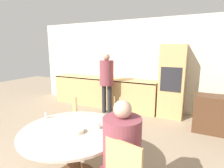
{
  "coord_description": "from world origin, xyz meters",
  "views": [
    {
      "loc": [
        1.49,
        -0.1,
        1.76
      ],
      "look_at": [
        0.03,
        2.9,
        1.09
      ],
      "focal_mm": 28.0,
      "sensor_mm": 36.0,
      "label": 1
    }
  ],
  "objects_px": {
    "dining_table": "(73,145)",
    "bowl_near": "(78,131)",
    "oven_unit": "(172,81)",
    "cup": "(98,126)",
    "person_standing": "(107,77)",
    "sideboard": "(223,116)",
    "person_seated": "(121,152)",
    "chair_far_left": "(70,117)"
  },
  "relations": [
    {
      "from": "chair_far_left",
      "to": "person_standing",
      "type": "bearing_deg",
      "value": 138.51
    },
    {
      "from": "oven_unit",
      "to": "person_standing",
      "type": "distance_m",
      "value": 1.72
    },
    {
      "from": "oven_unit",
      "to": "cup",
      "type": "distance_m",
      "value": 2.9
    },
    {
      "from": "person_seated",
      "to": "person_standing",
      "type": "bearing_deg",
      "value": 120.3
    },
    {
      "from": "oven_unit",
      "to": "cup",
      "type": "bearing_deg",
      "value": -101.04
    },
    {
      "from": "dining_table",
      "to": "cup",
      "type": "bearing_deg",
      "value": 28.2
    },
    {
      "from": "oven_unit",
      "to": "dining_table",
      "type": "bearing_deg",
      "value": -105.78
    },
    {
      "from": "dining_table",
      "to": "person_standing",
      "type": "height_order",
      "value": "person_standing"
    },
    {
      "from": "cup",
      "to": "bowl_near",
      "type": "distance_m",
      "value": 0.27
    },
    {
      "from": "dining_table",
      "to": "person_standing",
      "type": "relative_size",
      "value": 0.8
    },
    {
      "from": "dining_table",
      "to": "person_seated",
      "type": "xyz_separation_m",
      "value": [
        0.77,
        -0.19,
        0.22
      ]
    },
    {
      "from": "dining_table",
      "to": "oven_unit",
      "type": "bearing_deg",
      "value": 74.22
    },
    {
      "from": "oven_unit",
      "to": "chair_far_left",
      "type": "relative_size",
      "value": 1.95
    },
    {
      "from": "oven_unit",
      "to": "chair_far_left",
      "type": "distance_m",
      "value": 2.76
    },
    {
      "from": "person_seated",
      "to": "bowl_near",
      "type": "distance_m",
      "value": 0.66
    },
    {
      "from": "person_standing",
      "to": "sideboard",
      "type": "bearing_deg",
      "value": -0.82
    },
    {
      "from": "oven_unit",
      "to": "bowl_near",
      "type": "distance_m",
      "value": 3.14
    },
    {
      "from": "sideboard",
      "to": "person_standing",
      "type": "distance_m",
      "value": 2.81
    },
    {
      "from": "sideboard",
      "to": "chair_far_left",
      "type": "xyz_separation_m",
      "value": [
        -2.57,
        -1.73,
        0.14
      ]
    },
    {
      "from": "bowl_near",
      "to": "chair_far_left",
      "type": "bearing_deg",
      "value": 134.6
    },
    {
      "from": "cup",
      "to": "bowl_near",
      "type": "xyz_separation_m",
      "value": [
        -0.17,
        -0.21,
        -0.02
      ]
    },
    {
      "from": "person_seated",
      "to": "bowl_near",
      "type": "relative_size",
      "value": 7.83
    },
    {
      "from": "dining_table",
      "to": "cup",
      "type": "height_order",
      "value": "cup"
    },
    {
      "from": "chair_far_left",
      "to": "bowl_near",
      "type": "distance_m",
      "value": 1.07
    },
    {
      "from": "sideboard",
      "to": "cup",
      "type": "relative_size",
      "value": 12.98
    },
    {
      "from": "oven_unit",
      "to": "cup",
      "type": "xyz_separation_m",
      "value": [
        -0.55,
        -2.84,
        -0.16
      ]
    },
    {
      "from": "cup",
      "to": "person_standing",
      "type": "bearing_deg",
      "value": 115.01
    },
    {
      "from": "sideboard",
      "to": "person_seated",
      "type": "bearing_deg",
      "value": -114.61
    },
    {
      "from": "oven_unit",
      "to": "cup",
      "type": "relative_size",
      "value": 21.63
    },
    {
      "from": "sideboard",
      "to": "person_standing",
      "type": "bearing_deg",
      "value": 179.18
    },
    {
      "from": "dining_table",
      "to": "bowl_near",
      "type": "distance_m",
      "value": 0.28
    },
    {
      "from": "dining_table",
      "to": "cup",
      "type": "xyz_separation_m",
      "value": [
        0.29,
        0.16,
        0.27
      ]
    },
    {
      "from": "oven_unit",
      "to": "sideboard",
      "type": "relative_size",
      "value": 1.67
    },
    {
      "from": "sideboard",
      "to": "bowl_near",
      "type": "height_order",
      "value": "sideboard"
    },
    {
      "from": "sideboard",
      "to": "cup",
      "type": "bearing_deg",
      "value": -126.35
    },
    {
      "from": "person_standing",
      "to": "bowl_near",
      "type": "distance_m",
      "value": 2.68
    },
    {
      "from": "chair_far_left",
      "to": "person_seated",
      "type": "bearing_deg",
      "value": 10.29
    },
    {
      "from": "person_standing",
      "to": "cup",
      "type": "xyz_separation_m",
      "value": [
        1.08,
        -2.31,
        -0.23
      ]
    },
    {
      "from": "sideboard",
      "to": "dining_table",
      "type": "height_order",
      "value": "sideboard"
    },
    {
      "from": "oven_unit",
      "to": "chair_far_left",
      "type": "xyz_separation_m",
      "value": [
        -1.46,
        -2.3,
        -0.4
      ]
    },
    {
      "from": "oven_unit",
      "to": "person_seated",
      "type": "xyz_separation_m",
      "value": [
        -0.08,
        -3.19,
        -0.2
      ]
    },
    {
      "from": "oven_unit",
      "to": "bowl_near",
      "type": "bearing_deg",
      "value": -103.36
    }
  ]
}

